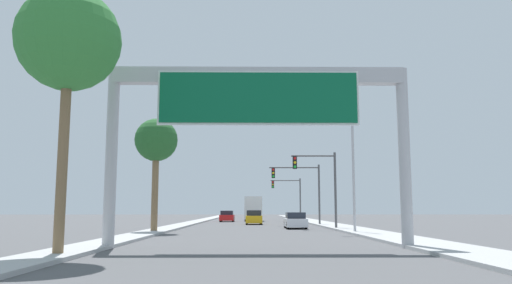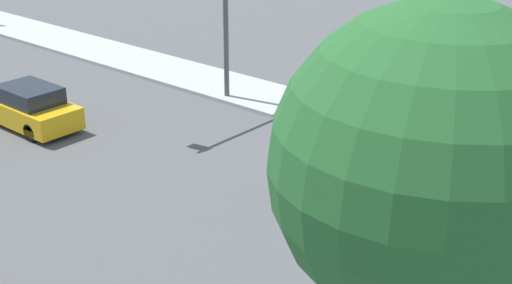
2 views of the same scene
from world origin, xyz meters
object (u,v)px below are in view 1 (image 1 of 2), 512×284
car_near_left (295,221)px  traffic_light_near_intersection (322,178)px  sign_gantry (258,106)px  palm_tree_foreground (69,42)px  truck_box_primary (253,209)px  traffic_light_far_intersection (290,192)px  traffic_light_mid_block (303,184)px  palm_tree_background (156,142)px  car_far_left (227,216)px  car_far_center (254,218)px  street_lamp_right (349,165)px

car_near_left → traffic_light_near_intersection: traffic_light_near_intersection is taller
traffic_light_near_intersection → sign_gantry: bearing=-105.6°
palm_tree_foreground → truck_box_primary: bearing=82.4°
sign_gantry → traffic_light_far_intersection: sign_gantry is taller
traffic_light_far_intersection → traffic_light_mid_block: bearing=-90.8°
truck_box_primary → palm_tree_background: size_ratio=0.94×
car_far_left → car_near_left: bearing=-73.5°
car_far_left → palm_tree_background: (-3.75, -30.85, 5.84)m
truck_box_primary → palm_tree_foreground: palm_tree_foreground is taller
car_far_center → car_near_left: car_far_center is taller
truck_box_primary → palm_tree_foreground: size_ratio=0.79×
palm_tree_background → car_far_center: bearing=69.2°
car_near_left → palm_tree_background: palm_tree_background is taller
sign_gantry → traffic_light_far_intersection: size_ratio=2.22×
sign_gantry → car_far_center: size_ratio=3.17×
truck_box_primary → palm_tree_background: 35.63m
car_far_left → palm_tree_foreground: 49.82m
car_near_left → truck_box_primary: (-3.50, 27.26, 1.04)m
palm_tree_background → street_lamp_right: 13.97m
car_far_left → street_lamp_right: street_lamp_right is taller
traffic_light_near_intersection → street_lamp_right: size_ratio=0.80×
car_far_left → car_far_center: size_ratio=1.05×
car_far_left → car_near_left: size_ratio=0.98×
car_far_center → traffic_light_far_intersection: (5.35, 16.62, 3.36)m
traffic_light_far_intersection → palm_tree_background: palm_tree_background is taller
palm_tree_background → car_near_left: bearing=34.1°
car_far_center → truck_box_primary: 15.53m
car_far_center → palm_tree_background: 21.19m
sign_gantry → car_far_left: bearing=94.4°
palm_tree_background → palm_tree_foreground: bearing=-89.4°
car_far_left → street_lamp_right: size_ratio=0.55×
truck_box_primary → traffic_light_mid_block: size_ratio=1.24×
street_lamp_right → palm_tree_background: bearing=174.3°
traffic_light_mid_block → car_near_left: bearing=-100.5°
street_lamp_right → car_far_left: bearing=107.3°
traffic_light_mid_block → street_lamp_right: street_lamp_right is taller
traffic_light_near_intersection → palm_tree_background: bearing=-156.2°
truck_box_primary → traffic_light_far_intersection: bearing=11.8°
sign_gantry → car_far_left: 45.76m
traffic_light_near_intersection → car_near_left: bearing=142.4°
street_lamp_right → traffic_light_near_intersection: bearing=97.6°
traffic_light_far_intersection → palm_tree_background: size_ratio=0.73×
truck_box_primary → traffic_light_near_intersection: traffic_light_near_intersection is taller
car_far_center → traffic_light_near_intersection: (5.61, -13.38, 3.55)m
traffic_light_near_intersection → traffic_light_mid_block: (-0.55, 10.00, 0.02)m
palm_tree_foreground → traffic_light_mid_block: bearing=70.4°
palm_tree_foreground → street_lamp_right: bearing=51.3°
truck_box_primary → traffic_light_mid_block: 19.72m
traffic_light_near_intersection → car_far_left: bearing=109.9°
traffic_light_near_intersection → palm_tree_foreground: size_ratio=0.66×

